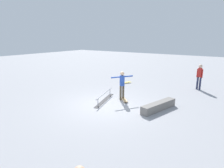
# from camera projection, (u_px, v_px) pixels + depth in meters

# --- Properties ---
(ground_plane) EXTENTS (60.00, 60.00, 0.00)m
(ground_plane) POSITION_uv_depth(u_px,v_px,m) (107.00, 105.00, 9.84)
(ground_plane) COLOR #9E9EA3
(grind_rail) EXTENTS (2.49, 0.95, 0.43)m
(grind_rail) POSITION_uv_depth(u_px,v_px,m) (104.00, 97.00, 10.51)
(grind_rail) COLOR black
(grind_rail) RESTS_ON ground_plane
(skate_ledge) EXTENTS (2.23, 0.96, 0.38)m
(skate_ledge) POSITION_uv_depth(u_px,v_px,m) (159.00, 106.00, 9.15)
(skate_ledge) COLOR gray
(skate_ledge) RESTS_ON ground_plane
(skater_main) EXTENTS (1.11, 0.76, 1.59)m
(skater_main) POSITION_uv_depth(u_px,v_px,m) (122.00, 84.00, 10.44)
(skater_main) COLOR brown
(skater_main) RESTS_ON ground_plane
(skateboard_main) EXTENTS (0.71, 0.70, 0.09)m
(skateboard_main) POSITION_uv_depth(u_px,v_px,m) (124.00, 100.00, 10.45)
(skateboard_main) COLOR tan
(skateboard_main) RESTS_ON ground_plane
(bystander_red_shirt) EXTENTS (0.23, 0.38, 1.67)m
(bystander_red_shirt) POSITION_uv_depth(u_px,v_px,m) (200.00, 76.00, 12.50)
(bystander_red_shirt) COLOR #2D3351
(bystander_red_shirt) RESTS_ON ground_plane
(loose_skateboard_yellow) EXTENTS (0.79, 0.58, 0.09)m
(loose_skateboard_yellow) POSITION_uv_depth(u_px,v_px,m) (126.00, 82.00, 14.39)
(loose_skateboard_yellow) COLOR yellow
(loose_skateboard_yellow) RESTS_ON ground_plane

